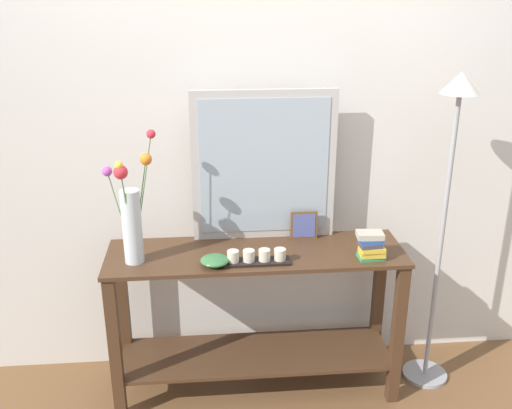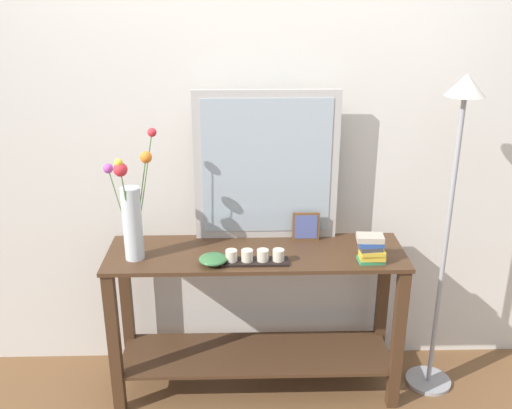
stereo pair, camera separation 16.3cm
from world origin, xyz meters
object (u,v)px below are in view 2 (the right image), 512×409
at_px(console_table, 256,307).
at_px(floor_lamp, 453,188).
at_px(mirror_leaning, 266,167).
at_px(candle_tray, 255,257).
at_px(picture_frame_small, 306,227).
at_px(book_stack, 371,249).
at_px(decorative_bowl, 213,259).
at_px(tall_vase_left, 132,213).

height_order(console_table, floor_lamp, floor_lamp).
xyz_separation_m(mirror_leaning, candle_tray, (-0.06, -0.30, -0.35)).
height_order(mirror_leaning, picture_frame_small, mirror_leaning).
relative_size(book_stack, floor_lamp, 0.08).
bearing_deg(book_stack, picture_frame_small, 137.72).
height_order(console_table, decorative_bowl, decorative_bowl).
bearing_deg(tall_vase_left, floor_lamp, 2.00).
bearing_deg(picture_frame_small, decorative_bowl, -150.51).
relative_size(tall_vase_left, book_stack, 4.42).
distance_m(book_stack, floor_lamp, 0.49).
height_order(tall_vase_left, picture_frame_small, tall_vase_left).
relative_size(console_table, mirror_leaning, 1.91).
bearing_deg(console_table, candle_tray, -93.86).
distance_m(mirror_leaning, decorative_bowl, 0.54).
height_order(book_stack, floor_lamp, floor_lamp).
bearing_deg(console_table, tall_vase_left, -174.48).
bearing_deg(candle_tray, decorative_bowl, -176.93).
xyz_separation_m(tall_vase_left, candle_tray, (0.57, -0.06, -0.21)).
bearing_deg(console_table, decorative_bowl, -147.60).
bearing_deg(tall_vase_left, mirror_leaning, 20.33).
relative_size(candle_tray, book_stack, 2.26).
xyz_separation_m(candle_tray, floor_lamp, (0.95, 0.12, 0.30)).
bearing_deg(mirror_leaning, candle_tray, -102.18).
bearing_deg(picture_frame_small, candle_tray, -136.67).
relative_size(candle_tray, decorative_bowl, 2.34).
distance_m(console_table, book_stack, 0.67).
relative_size(mirror_leaning, candle_tray, 2.41).
distance_m(tall_vase_left, book_stack, 1.14).
height_order(picture_frame_small, floor_lamp, floor_lamp).
distance_m(tall_vase_left, picture_frame_small, 0.88).
bearing_deg(candle_tray, floor_lamp, 6.99).
bearing_deg(mirror_leaning, console_table, -107.44).
relative_size(picture_frame_small, decorative_bowl, 1.11).
relative_size(mirror_leaning, book_stack, 5.44).
height_order(mirror_leaning, floor_lamp, floor_lamp).
xyz_separation_m(console_table, book_stack, (0.54, -0.12, 0.38)).
distance_m(decorative_bowl, floor_lamp, 1.19).
bearing_deg(mirror_leaning, tall_vase_left, -159.67).
bearing_deg(picture_frame_small, floor_lamp, -11.24).
bearing_deg(book_stack, tall_vase_left, 176.57).
bearing_deg(book_stack, mirror_leaning, 147.85).
distance_m(decorative_bowl, book_stack, 0.75).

